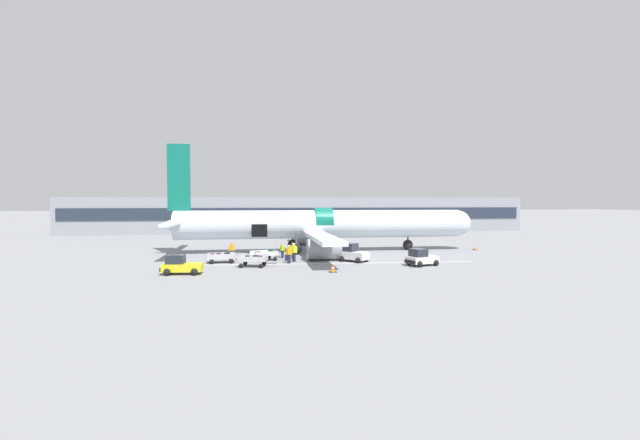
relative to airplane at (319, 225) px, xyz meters
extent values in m
plane|color=gray|center=(1.75, -7.46, -3.05)|extent=(500.00, 500.00, 0.00)
cube|color=silver|center=(-0.05, -9.76, -3.05)|extent=(27.24, 1.85, 0.01)
cube|color=gray|center=(1.75, 33.02, 0.24)|extent=(85.69, 9.20, 6.57)
cube|color=#232D3D|center=(1.75, 28.36, 0.57)|extent=(83.97, 0.16, 2.10)
cylinder|color=silver|center=(0.51, 0.00, 0.12)|extent=(33.35, 3.24, 3.24)
sphere|color=silver|center=(17.18, 0.00, 0.12)|extent=(3.08, 3.08, 3.08)
cone|color=silver|center=(-16.17, 0.00, 0.12)|extent=(3.73, 2.98, 2.98)
cylinder|color=#0F6B56|center=(0.51, -0.03, 0.41)|extent=(2.00, 3.25, 3.25)
cube|color=#0F6B56|center=(-15.56, 0.00, 5.40)|extent=(2.43, 0.28, 7.32)
cube|color=silver|center=(-15.62, -3.99, 0.45)|extent=(0.92, 7.98, 0.20)
cube|color=silver|center=(-15.62, 3.99, 0.45)|extent=(0.92, 7.98, 0.20)
cube|color=silver|center=(-0.83, -7.61, -0.77)|extent=(2.18, 14.25, 0.40)
cube|color=silver|center=(-0.83, 7.62, -0.77)|extent=(2.18, 14.25, 0.40)
cylinder|color=gray|center=(-0.63, -7.60, -1.95)|extent=(3.26, 2.07, 2.07)
cylinder|color=gray|center=(-0.63, 7.61, -1.95)|extent=(3.26, 2.07, 2.07)
cube|color=black|center=(-6.83, -1.60, -0.45)|extent=(1.70, 0.12, 1.40)
cylinder|color=#56565B|center=(10.84, 0.00, -1.57)|extent=(0.22, 0.22, 1.76)
sphere|color=black|center=(10.84, 0.00, -2.45)|extent=(1.21, 1.21, 1.21)
cylinder|color=#56565B|center=(-2.83, -2.32, -1.57)|extent=(0.22, 0.22, 1.76)
sphere|color=black|center=(-2.83, -2.32, -2.45)|extent=(1.21, 1.21, 1.21)
cylinder|color=#56565B|center=(-2.83, 2.32, -1.57)|extent=(0.22, 0.22, 1.76)
sphere|color=black|center=(-2.83, 2.32, -2.45)|extent=(1.21, 1.21, 1.21)
cube|color=silver|center=(2.13, -8.79, -2.45)|extent=(2.93, 2.98, 0.73)
cube|color=#232833|center=(1.81, -8.44, -1.69)|extent=(1.74, 1.74, 0.79)
cube|color=black|center=(1.16, -7.76, -2.59)|extent=(1.03, 0.98, 0.37)
sphere|color=black|center=(1.99, -7.64, -2.77)|extent=(0.56, 0.56, 0.56)
sphere|color=black|center=(1.00, -8.58, -2.77)|extent=(0.56, 0.56, 0.56)
sphere|color=black|center=(3.27, -8.99, -2.77)|extent=(0.56, 0.56, 0.56)
sphere|color=black|center=(2.27, -9.93, -2.77)|extent=(0.56, 0.56, 0.56)
cube|color=silver|center=(7.65, -12.28, -2.51)|extent=(3.08, 2.31, 0.61)
cube|color=#232833|center=(7.20, -12.42, -1.85)|extent=(1.58, 1.63, 0.70)
cube|color=black|center=(6.30, -12.71, -2.63)|extent=(0.54, 1.36, 0.31)
sphere|color=black|center=(6.54, -11.86, -2.77)|extent=(0.56, 0.56, 0.56)
sphere|color=black|center=(6.99, -13.26, -2.77)|extent=(0.56, 0.56, 0.56)
sphere|color=black|center=(8.31, -11.29, -2.77)|extent=(0.56, 0.56, 0.56)
sphere|color=black|center=(8.76, -12.69, -2.77)|extent=(0.56, 0.56, 0.56)
cube|color=yellow|center=(-13.06, -13.78, -2.50)|extent=(3.18, 1.52, 0.62)
cube|color=#232833|center=(-13.60, -13.73, -1.84)|extent=(1.47, 1.19, 0.70)
cube|color=black|center=(-14.65, -13.64, -2.63)|extent=(0.22, 1.14, 0.31)
sphere|color=black|center=(-14.06, -13.09, -2.77)|extent=(0.56, 0.56, 0.56)
sphere|color=black|center=(-14.16, -14.29, -2.77)|extent=(0.56, 0.56, 0.56)
sphere|color=black|center=(-11.97, -13.27, -2.77)|extent=(0.56, 0.56, 0.56)
sphere|color=black|center=(-12.07, -14.47, -2.77)|extent=(0.56, 0.56, 0.56)
cube|color=silver|center=(-6.46, -6.69, -2.50)|extent=(2.83, 2.35, 0.05)
cube|color=silver|center=(-5.35, -6.30, -2.30)|extent=(0.61, 1.56, 0.37)
cube|color=silver|center=(-6.19, -7.43, -2.30)|extent=(2.25, 0.85, 0.37)
cube|color=silver|center=(-6.72, -5.95, -2.30)|extent=(2.25, 0.85, 0.37)
cube|color=#333338|center=(-4.90, -6.13, -2.74)|extent=(0.87, 0.38, 0.06)
sphere|color=black|center=(-5.39, -7.18, -2.85)|extent=(0.40, 0.40, 0.40)
sphere|color=black|center=(-5.94, -5.64, -2.85)|extent=(0.40, 0.40, 0.40)
sphere|color=black|center=(-6.98, -7.75, -2.85)|extent=(0.40, 0.40, 0.40)
sphere|color=black|center=(-7.53, -6.21, -2.85)|extent=(0.40, 0.40, 0.40)
cube|color=#14472D|center=(-5.79, -6.26, -2.23)|extent=(0.48, 0.34, 0.49)
cube|color=#4C1E1E|center=(-7.08, -6.91, -2.31)|extent=(0.57, 0.47, 0.33)
cube|color=#B7BABF|center=(-10.48, -7.61, -2.61)|extent=(2.74, 1.76, 0.05)
cube|color=#B7BABF|center=(-9.21, -7.50, -2.37)|extent=(0.20, 1.52, 0.43)
cube|color=#B7BABF|center=(-10.41, -8.34, -2.37)|extent=(2.55, 0.29, 0.43)
cube|color=#B7BABF|center=(-10.55, -6.88, -2.37)|extent=(2.55, 0.29, 0.43)
cube|color=#333338|center=(-8.73, -7.45, -2.79)|extent=(0.90, 0.16, 0.06)
sphere|color=black|center=(-9.50, -8.29, -2.85)|extent=(0.40, 0.40, 0.40)
sphere|color=black|center=(-9.64, -6.77, -2.85)|extent=(0.40, 0.40, 0.40)
sphere|color=black|center=(-11.32, -8.45, -2.85)|extent=(0.40, 0.40, 0.40)
sphere|color=black|center=(-11.46, -6.94, -2.85)|extent=(0.40, 0.40, 0.40)
cube|color=#721951|center=(-11.34, -7.64, -2.37)|extent=(0.44, 0.35, 0.42)
cube|color=olive|center=(-10.42, -7.61, -2.41)|extent=(0.45, 0.38, 0.34)
cube|color=black|center=(-9.93, -7.86, -2.32)|extent=(0.53, 0.38, 0.52)
cube|color=#4C1E1E|center=(-10.73, -7.75, -2.36)|extent=(0.42, 0.29, 0.45)
cube|color=#B7BABF|center=(-7.53, -10.58, -2.49)|extent=(2.77, 2.10, 0.05)
cube|color=#B7BABF|center=(-6.34, -10.83, -2.27)|extent=(0.39, 1.60, 0.39)
cube|color=#B7BABF|center=(-7.69, -11.35, -2.27)|extent=(2.41, 0.55, 0.39)
cube|color=#B7BABF|center=(-7.37, -9.82, -2.27)|extent=(2.41, 0.55, 0.39)
cube|color=#333338|center=(-5.87, -10.93, -2.73)|extent=(0.90, 0.26, 0.06)
sphere|color=black|center=(-6.84, -11.56, -2.85)|extent=(0.40, 0.40, 0.40)
sphere|color=black|center=(-6.51, -9.97, -2.85)|extent=(0.40, 0.40, 0.40)
sphere|color=black|center=(-8.55, -11.20, -2.85)|extent=(0.40, 0.40, 0.40)
sphere|color=black|center=(-8.22, -9.61, -2.85)|extent=(0.40, 0.40, 0.40)
cube|color=#1E2347|center=(-7.29, -10.49, -2.26)|extent=(0.51, 0.34, 0.41)
cube|color=black|center=(-8.01, -10.57, -2.26)|extent=(0.38, 0.30, 0.41)
cube|color=#721951|center=(-6.94, -10.99, -2.25)|extent=(0.48, 0.27, 0.43)
cylinder|color=#1E2338|center=(-9.66, -4.74, -2.64)|extent=(0.39, 0.39, 0.82)
cylinder|color=orange|center=(-9.66, -4.74, -1.91)|extent=(0.50, 0.50, 0.64)
sphere|color=tan|center=(-9.66, -4.74, -1.48)|extent=(0.23, 0.23, 0.23)
cylinder|color=orange|center=(-9.87, -4.83, -1.98)|extent=(0.16, 0.16, 0.59)
cylinder|color=orange|center=(-9.45, -4.65, -1.98)|extent=(0.16, 0.16, 0.59)
cylinder|color=#1E2338|center=(-3.61, -8.03, -2.62)|extent=(0.32, 0.32, 0.87)
cylinder|color=#CCE523|center=(-3.61, -8.03, -1.84)|extent=(0.41, 0.41, 0.68)
sphere|color=beige|center=(-3.61, -8.03, -1.38)|extent=(0.24, 0.24, 0.24)
cylinder|color=#CCE523|center=(-3.85, -8.03, -1.92)|extent=(0.13, 0.13, 0.63)
cylinder|color=#CCE523|center=(-3.37, -8.02, -1.92)|extent=(0.13, 0.13, 0.63)
cylinder|color=#1E2338|center=(-4.18, -9.08, -2.63)|extent=(0.39, 0.39, 0.84)
cylinder|color=orange|center=(-4.18, -9.08, -1.88)|extent=(0.50, 0.50, 0.66)
sphere|color=beige|center=(-4.18, -9.08, -1.43)|extent=(0.23, 0.23, 0.23)
cylinder|color=orange|center=(-3.96, -9.16, -1.95)|extent=(0.16, 0.16, 0.61)
cylinder|color=orange|center=(-4.41, -9.01, -1.95)|extent=(0.16, 0.16, 0.61)
cylinder|color=#1E2338|center=(-4.54, -5.11, -2.67)|extent=(0.39, 0.39, 0.75)
cylinder|color=#B7E019|center=(-4.54, -5.11, -2.00)|extent=(0.50, 0.50, 0.59)
sphere|color=tan|center=(-4.54, -5.11, -1.60)|extent=(0.21, 0.21, 0.21)
cylinder|color=#B7E019|center=(-4.70, -4.97, -2.06)|extent=(0.16, 0.16, 0.55)
cylinder|color=#B7E019|center=(-4.38, -5.25, -2.06)|extent=(0.16, 0.16, 0.55)
cylinder|color=black|center=(-3.54, -5.92, -2.65)|extent=(0.39, 0.39, 0.79)
cylinder|color=#CCE523|center=(-3.54, -5.92, -1.95)|extent=(0.51, 0.51, 0.62)
sphere|color=tan|center=(-3.54, -5.92, -1.53)|extent=(0.22, 0.22, 0.22)
cylinder|color=#CCE523|center=(-3.35, -6.03, -2.02)|extent=(0.16, 0.16, 0.57)
cylinder|color=#CCE523|center=(-3.73, -5.81, -2.02)|extent=(0.16, 0.16, 0.57)
cube|color=#1E2347|center=(-4.20, -7.32, -2.74)|extent=(0.51, 0.29, 0.63)
cube|color=black|center=(-4.20, -7.32, -2.36)|extent=(0.31, 0.11, 0.12)
cube|color=black|center=(18.75, -1.36, -3.04)|extent=(0.54, 0.54, 0.03)
cone|color=orange|center=(18.75, -1.36, -2.77)|extent=(0.40, 0.40, 0.56)
cylinder|color=white|center=(18.75, -1.36, -2.74)|extent=(0.23, 0.23, 0.07)
cube|color=black|center=(-1.03, -14.60, -3.04)|extent=(0.62, 0.62, 0.03)
cone|color=orange|center=(-1.03, -14.60, -2.74)|extent=(0.46, 0.46, 0.63)
cylinder|color=white|center=(-1.03, -14.60, -2.70)|extent=(0.26, 0.26, 0.08)
camera|label=1|loc=(-7.40, -48.92, 2.75)|focal=24.00mm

